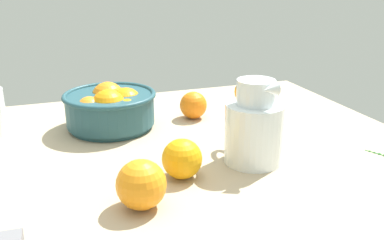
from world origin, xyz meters
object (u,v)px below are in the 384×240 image
loose_orange_0 (193,105)px  loose_orange_2 (141,185)px  loose_orange_1 (247,92)px  loose_orange_3 (182,159)px  fruit_bowl (111,107)px  juice_pitcher (254,132)px

loose_orange_0 → loose_orange_2: loose_orange_2 is taller
loose_orange_1 → loose_orange_2: (-43.54, -48.01, 0.57)cm
loose_orange_2 → loose_orange_3: size_ratio=1.09×
fruit_bowl → juice_pitcher: (25.07, -30.34, 1.07)cm
loose_orange_0 → loose_orange_1: loose_orange_1 is taller
juice_pitcher → loose_orange_1: juice_pitcher is taller
loose_orange_0 → loose_orange_3: size_ratio=0.93×
loose_orange_2 → juice_pitcher: bearing=21.8°
loose_orange_3 → loose_orange_1: bearing=49.8°
juice_pitcher → loose_orange_1: bearing=65.6°
loose_orange_2 → loose_orange_1: bearing=47.8°
loose_orange_1 → loose_orange_2: 64.82cm
loose_orange_0 → loose_orange_3: bearing=-112.9°
loose_orange_1 → loose_orange_2: loose_orange_2 is taller
fruit_bowl → juice_pitcher: bearing=-50.4°
loose_orange_1 → fruit_bowl: bearing=-170.5°
loose_orange_1 → loose_orange_3: 51.90cm
juice_pitcher → loose_orange_3: juice_pitcher is taller
fruit_bowl → juice_pitcher: juice_pitcher is taller
loose_orange_0 → loose_orange_3: (-13.84, -32.73, 0.26)cm
fruit_bowl → juice_pitcher: 39.38cm
loose_orange_0 → loose_orange_1: (19.69, 6.89, 0.07)cm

